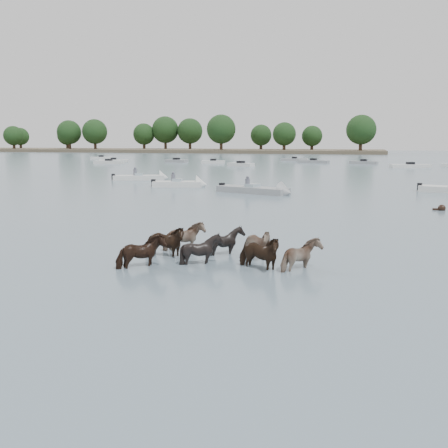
# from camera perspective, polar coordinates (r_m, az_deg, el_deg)

# --- Properties ---
(ground) EXTENTS (400.00, 400.00, 0.00)m
(ground) POSITION_cam_1_polar(r_m,az_deg,el_deg) (14.89, -1.01, -6.17)
(ground) COLOR slate
(ground) RESTS_ON ground
(shoreline) EXTENTS (160.00, 30.00, 1.00)m
(shoreline) POSITION_cam_1_polar(r_m,az_deg,el_deg) (179.76, -8.65, 8.31)
(shoreline) COLOR #4C4233
(shoreline) RESTS_ON ground
(pony_herd) EXTENTS (6.35, 4.45, 1.37)m
(pony_herd) POSITION_cam_1_polar(r_m,az_deg,el_deg) (16.87, -1.23, -2.91)
(pony_herd) COLOR black
(pony_herd) RESTS_ON ground
(swimming_pony) EXTENTS (0.72, 0.44, 0.44)m
(swimming_pony) POSITION_cam_1_polar(r_m,az_deg,el_deg) (31.71, 23.53, 1.63)
(swimming_pony) COLOR black
(swimming_pony) RESTS_ON ground
(motorboat_a) EXTENTS (4.98, 2.64, 1.92)m
(motorboat_a) POSITION_cam_1_polar(r_m,az_deg,el_deg) (44.07, -4.40, 4.56)
(motorboat_a) COLOR silver
(motorboat_a) RESTS_ON ground
(motorboat_b) EXTENTS (6.44, 3.61, 1.92)m
(motorboat_b) POSITION_cam_1_polar(r_m,az_deg,el_deg) (38.29, 4.31, 3.81)
(motorboat_b) COLOR gray
(motorboat_b) RESTS_ON ground
(motorboat_f) EXTENTS (5.77, 3.67, 1.92)m
(motorboat_f) POSITION_cam_1_polar(r_m,az_deg,el_deg) (52.34, -8.85, 5.26)
(motorboat_f) COLOR silver
(motorboat_f) RESTS_ON ground
(distant_flotilla) EXTENTS (103.05, 24.80, 0.93)m
(distant_flotilla) POSITION_cam_1_polar(r_m,az_deg,el_deg) (86.76, 13.68, 6.78)
(distant_flotilla) COLOR silver
(distant_flotilla) RESTS_ON ground
(treeline) EXTENTS (152.72, 23.16, 12.56)m
(treeline) POSITION_cam_1_polar(r_m,az_deg,el_deg) (178.72, -8.09, 10.31)
(treeline) COLOR #382619
(treeline) RESTS_ON ground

